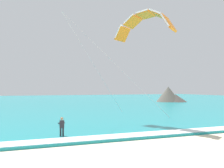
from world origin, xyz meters
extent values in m
cube|color=teal|center=(0.00, 72.93, 0.10)|extent=(200.00, 120.00, 0.20)
cube|color=white|center=(0.00, 13.93, 0.22)|extent=(200.00, 1.78, 0.04)
ellipsoid|color=yellow|center=(1.93, 15.59, 0.03)|extent=(0.46, 1.40, 0.05)
cube|color=black|center=(1.93, 15.84, 0.07)|extent=(0.16, 0.06, 0.04)
cube|color=black|center=(1.93, 15.34, 0.07)|extent=(0.16, 0.06, 0.04)
cylinder|color=#232328|center=(1.83, 15.58, 0.42)|extent=(0.14, 0.14, 0.84)
cylinder|color=#232328|center=(2.03, 15.59, 0.42)|extent=(0.14, 0.14, 0.84)
cube|color=#232328|center=(1.93, 15.59, 1.14)|extent=(0.34, 0.20, 0.60)
sphere|color=#9E704C|center=(1.93, 15.59, 1.58)|extent=(0.22, 0.22, 0.22)
cylinder|color=#232328|center=(1.75, 15.74, 1.19)|extent=(0.10, 0.51, 0.22)
cylinder|color=#232328|center=(2.11, 15.75, 1.19)|extent=(0.10, 0.51, 0.22)
cylinder|color=black|center=(1.92, 15.97, 1.19)|extent=(0.55, 0.04, 0.04)
cube|color=#3F3F42|center=(1.93, 15.71, 0.92)|extent=(0.12, 0.08, 0.10)
cube|color=orange|center=(12.25, 16.13, 10.20)|extent=(1.66, 1.80, 1.71)
cube|color=white|center=(11.69, 15.91, 10.40)|extent=(0.60, 1.10, 1.46)
cube|color=orange|center=(11.99, 17.53, 11.40)|extent=(1.86, 2.13, 1.26)
cube|color=white|center=(11.43, 17.31, 11.60)|extent=(0.78, 1.51, 0.93)
cube|color=orange|center=(11.44, 19.24, 11.83)|extent=(1.95, 2.12, 0.52)
cube|color=white|center=(10.87, 19.03, 12.03)|extent=(0.82, 1.62, 0.20)
cube|color=orange|center=(10.70, 20.89, 11.40)|extent=(1.89, 1.90, 1.26)
cube|color=white|center=(10.14, 20.67, 11.60)|extent=(0.74, 1.49, 0.93)
cube|color=orange|center=(9.96, 22.10, 10.20)|extent=(1.75, 1.37, 1.71)
cube|color=white|center=(9.39, 21.88, 10.40)|extent=(0.57, 1.05, 1.46)
cylinder|color=#B2B2B7|center=(7.09, 16.05, 5.70)|extent=(10.33, 0.19, 9.02)
cylinder|color=#B2B2B7|center=(5.94, 19.03, 5.70)|extent=(8.05, 6.16, 9.02)
cone|color=#665B51|center=(38.44, 55.50, 2.24)|extent=(6.86, 6.86, 4.47)
cone|color=#665B51|center=(37.70, 55.39, 0.92)|extent=(4.30, 4.30, 1.85)
cone|color=#47423D|center=(40.08, 54.38, 1.15)|extent=(6.77, 6.77, 2.30)
cone|color=#47423D|center=(38.80, 56.27, 1.28)|extent=(4.28, 4.28, 2.56)
camera|label=1|loc=(-1.55, -4.34, 3.97)|focal=40.38mm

